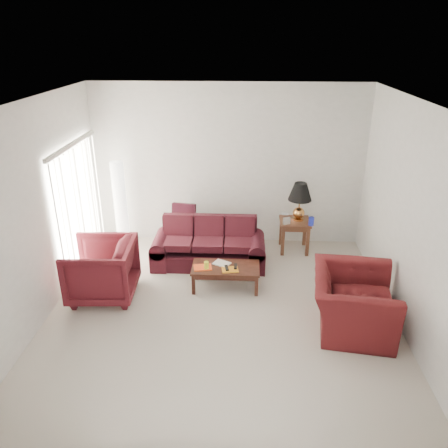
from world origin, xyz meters
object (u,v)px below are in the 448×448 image
(end_table, at_px, (294,235))
(floor_lamp, at_px, (121,205))
(armchair_left, at_px, (102,270))
(sofa, at_px, (209,244))
(armchair_right, at_px, (353,302))
(coffee_table, at_px, (226,277))

(end_table, height_order, floor_lamp, floor_lamp)
(end_table, relative_size, armchair_left, 0.60)
(sofa, relative_size, armchair_right, 1.58)
(floor_lamp, xyz_separation_m, armchair_right, (3.78, -2.32, -0.44))
(end_table, xyz_separation_m, floor_lamp, (-3.22, -0.01, 0.54))
(sofa, height_order, armchair_right, armchair_right)
(sofa, relative_size, armchair_left, 1.97)
(sofa, relative_size, end_table, 3.27)
(armchair_right, xyz_separation_m, coffee_table, (-1.78, 0.94, -0.21))
(sofa, bearing_deg, armchair_right, -41.77)
(end_table, distance_m, armchair_right, 2.40)
(armchair_right, bearing_deg, coffee_table, 70.16)
(armchair_left, bearing_deg, end_table, 116.13)
(coffee_table, bearing_deg, end_table, 45.42)
(floor_lamp, bearing_deg, coffee_table, -34.49)
(coffee_table, bearing_deg, armchair_right, -31.26)
(end_table, bearing_deg, floor_lamp, -179.81)
(floor_lamp, xyz_separation_m, coffee_table, (2.01, -1.38, -0.66))
(sofa, height_order, end_table, sofa)
(sofa, bearing_deg, end_table, 19.28)
(coffee_table, bearing_deg, sofa, 110.07)
(sofa, bearing_deg, floor_lamp, 156.87)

